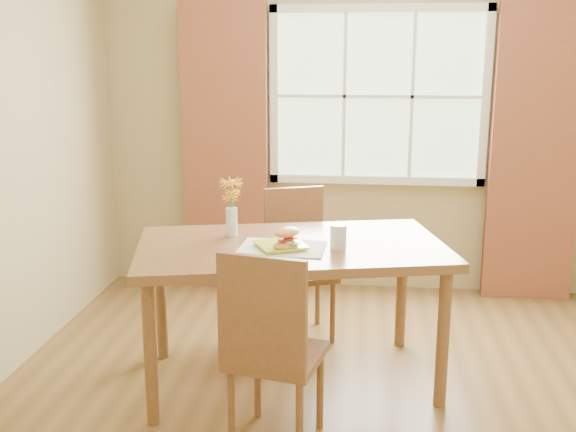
{
  "coord_description": "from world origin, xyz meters",
  "views": [
    {
      "loc": [
        -0.1,
        -3.25,
        1.82
      ],
      "look_at": [
        -0.49,
        0.2,
        0.97
      ],
      "focal_mm": 42.0,
      "sensor_mm": 36.0,
      "label": 1
    }
  ],
  "objects_px": {
    "chair_near": "(271,343)",
    "chair_far": "(298,255)",
    "water_glass": "(338,237)",
    "flower_vase": "(231,201)",
    "dining_table": "(291,258)",
    "croissant_sandwich": "(287,238)"
  },
  "relations": [
    {
      "from": "chair_near",
      "to": "chair_far",
      "type": "bearing_deg",
      "value": 102.91
    },
    {
      "from": "chair_far",
      "to": "water_glass",
      "type": "bearing_deg",
      "value": -90.64
    },
    {
      "from": "flower_vase",
      "to": "dining_table",
      "type": "bearing_deg",
      "value": -19.91
    },
    {
      "from": "croissant_sandwich",
      "to": "chair_far",
      "type": "bearing_deg",
      "value": 48.11
    },
    {
      "from": "flower_vase",
      "to": "water_glass",
      "type": "bearing_deg",
      "value": -17.6
    },
    {
      "from": "chair_far",
      "to": "water_glass",
      "type": "distance_m",
      "value": 0.88
    },
    {
      "from": "chair_far",
      "to": "chair_near",
      "type": "bearing_deg",
      "value": -110.77
    },
    {
      "from": "dining_table",
      "to": "chair_near",
      "type": "distance_m",
      "value": 0.73
    },
    {
      "from": "croissant_sandwich",
      "to": "flower_vase",
      "type": "relative_size",
      "value": 0.55
    },
    {
      "from": "chair_far",
      "to": "flower_vase",
      "type": "bearing_deg",
      "value": -140.72
    },
    {
      "from": "chair_near",
      "to": "water_glass",
      "type": "height_order",
      "value": "chair_near"
    },
    {
      "from": "flower_vase",
      "to": "chair_near",
      "type": "bearing_deg",
      "value": -68.09
    },
    {
      "from": "croissant_sandwich",
      "to": "water_glass",
      "type": "bearing_deg",
      "value": -24.21
    },
    {
      "from": "chair_far",
      "to": "croissant_sandwich",
      "type": "distance_m",
      "value": 0.93
    },
    {
      "from": "croissant_sandwich",
      "to": "water_glass",
      "type": "relative_size",
      "value": 1.41
    },
    {
      "from": "chair_near",
      "to": "flower_vase",
      "type": "relative_size",
      "value": 2.94
    },
    {
      "from": "chair_near",
      "to": "flower_vase",
      "type": "height_order",
      "value": "flower_vase"
    },
    {
      "from": "croissant_sandwich",
      "to": "flower_vase",
      "type": "distance_m",
      "value": 0.47
    },
    {
      "from": "dining_table",
      "to": "croissant_sandwich",
      "type": "bearing_deg",
      "value": -105.76
    },
    {
      "from": "dining_table",
      "to": "water_glass",
      "type": "distance_m",
      "value": 0.3
    },
    {
      "from": "dining_table",
      "to": "chair_near",
      "type": "height_order",
      "value": "chair_near"
    },
    {
      "from": "water_glass",
      "to": "chair_near",
      "type": "bearing_deg",
      "value": -113.36
    }
  ]
}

